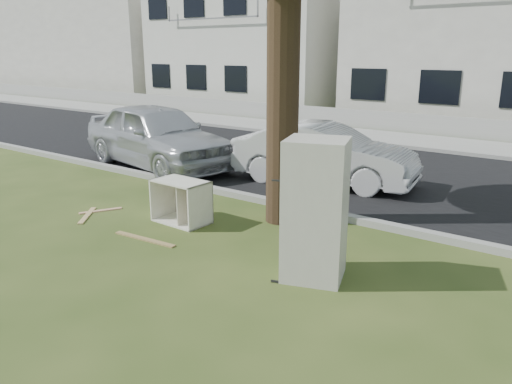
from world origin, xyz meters
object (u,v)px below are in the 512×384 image
Objects in this scene: fridge at (315,210)px; car_left at (157,135)px; cabinet at (181,201)px; car_center at (324,154)px.

car_left is (-6.46, 3.29, -0.11)m from fridge.
fridge is 1.92× the size of cabinet.
car_left is at bearing 134.15° from fridge.
cabinet is 4.50m from car_left.
car_left is (-3.54, 2.75, 0.44)m from cabinet.
car_center is at bearing -66.11° from car_left.
cabinet is (-2.92, 0.54, -0.54)m from fridge.
cabinet is at bearing 161.43° from car_center.
car_left is at bearing 95.21° from car_center.
car_left is (-4.23, -1.01, 0.14)m from car_center.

